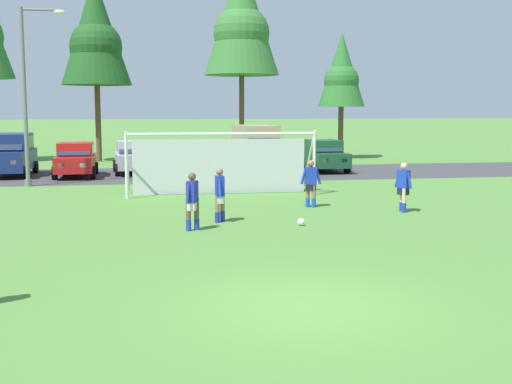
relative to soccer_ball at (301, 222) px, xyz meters
The scene contains 18 objects.
ground_plane 7.53m from the soccer_ball, 104.16° to the left, with size 400.00×400.00×0.00m, color #518438.
parking_lot_strip 16.02m from the soccer_ball, 96.61° to the left, with size 52.00×8.40×0.01m, color #3D3D3F.
soccer_ball is the anchor object (origin of this frame).
soccer_goal 7.79m from the soccer_ball, 100.78° to the left, with size 7.46×2.11×2.57m.
player_striker_near 2.60m from the soccer_ball, 155.02° to the left, with size 0.33×0.74×1.64m.
player_midfield_center 4.45m from the soccer_ball, 25.87° to the left, with size 0.41×0.70×1.64m.
player_defender_far 3.27m from the soccer_ball, behind, with size 0.45×0.67×1.64m.
player_winger_left 3.77m from the soccer_ball, 70.81° to the left, with size 0.73×0.28×1.64m.
parked_car_slot_far_left 19.99m from the soccer_ball, 123.63° to the left, with size 2.17×4.61×2.16m.
parked_car_slot_left 17.49m from the soccer_ball, 116.45° to the left, with size 2.07×4.22×1.72m.
parked_car_slot_center_left 17.59m from the soccer_ball, 106.30° to the left, with size 2.27×4.32×1.72m.
parked_car_slot_center 15.90m from the soccer_ball, 93.06° to the left, with size 2.25×4.31×1.72m.
parked_car_slot_center_right 16.94m from the soccer_ball, 84.44° to the left, with size 2.42×4.91×2.52m.
parked_car_slot_right 17.10m from the soccer_ball, 71.76° to the left, with size 2.07×4.22×1.72m.
tree_mid_left 27.62m from the soccer_ball, 105.81° to the left, with size 4.44×4.44×11.85m.
tree_center_back 28.68m from the soccer_ball, 84.74° to the left, with size 5.16×5.16×13.75m.
tree_mid_right 27.41m from the soccer_ball, 70.10° to the left, with size 3.21×3.21×8.55m.
street_lamp 15.48m from the soccer_ball, 128.48° to the left, with size 2.00×0.32×7.74m.
Camera 1 is at (-2.79, -10.65, 3.40)m, focal length 45.89 mm.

